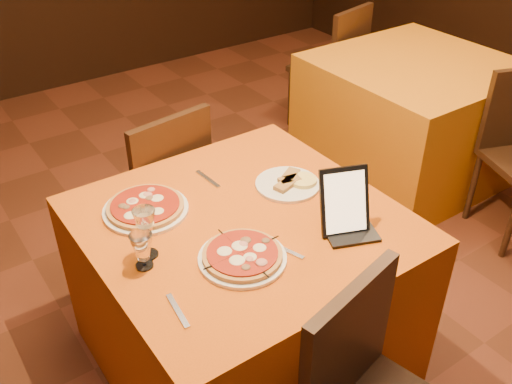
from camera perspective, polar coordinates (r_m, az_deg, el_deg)
floor at (r=2.63m, az=3.83°, el=-16.09°), size 6.00×7.00×0.01m
main_table at (r=2.35m, az=-1.30°, el=-10.06°), size 1.10×1.10×0.75m
side_table at (r=3.78m, az=15.21°, el=7.10°), size 1.10×1.10×0.75m
chair_main_far at (r=2.85m, az=-10.18°, el=0.29°), size 0.42×0.42×0.91m
chair_side_far at (r=4.27m, az=7.05°, el=12.31°), size 0.54×0.54×0.91m
pizza_near at (r=1.91m, az=-1.37°, el=-6.46°), size 0.30×0.30×0.03m
pizza_far at (r=2.17m, az=-10.98°, el=-1.59°), size 0.32×0.32×0.03m
cutlet_dish at (r=2.28m, az=3.17°, el=0.89°), size 0.26×0.26×0.03m
wine_glass at (r=1.92m, az=-10.92°, el=-4.03°), size 0.10×0.10×0.19m
water_glass at (r=1.89m, az=-11.28°, el=-5.80°), size 0.09×0.09×0.13m
tablet at (r=2.01m, az=8.84°, el=-0.90°), size 0.20×0.16×0.23m
knife at (r=1.97m, az=2.38°, el=-5.54°), size 0.08×0.19×0.01m
fork_near at (r=1.76m, az=-7.83°, el=-11.67°), size 0.04×0.16×0.01m
fork_far at (r=2.33m, az=-4.83°, el=1.30°), size 0.03×0.16×0.01m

